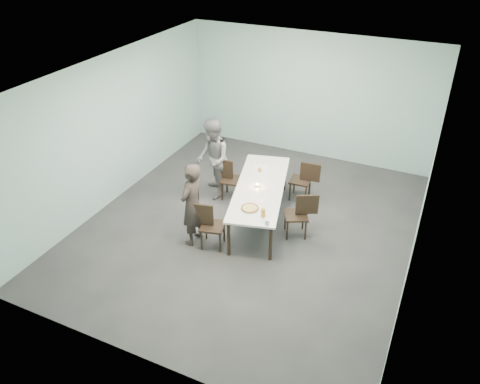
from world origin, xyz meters
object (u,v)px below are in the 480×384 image
at_px(pizza, 250,208).
at_px(beer_glass, 263,213).
at_px(table, 260,189).
at_px(tealight, 257,186).
at_px(side_plate, 262,201).
at_px(water_tumbler, 267,222).
at_px(chair_far_left, 228,176).
at_px(chair_far_right, 304,178).
at_px(chair_near_right, 301,212).
at_px(diner_far, 212,159).
at_px(amber_tumbler, 260,170).
at_px(chair_near_left, 208,222).
at_px(diner_near, 192,204).

distance_m(pizza, beer_glass, 0.33).
xyz_separation_m(table, beer_glass, (0.44, -0.92, 0.13)).
bearing_deg(tealight, side_plate, -58.52).
relative_size(pizza, water_tumbler, 3.78).
distance_m(chair_far_left, chair_far_right, 1.59).
distance_m(side_plate, tealight, 0.54).
relative_size(chair_near_right, tealight, 15.54).
distance_m(diner_far, amber_tumbler, 1.03).
bearing_deg(water_tumbler, beer_glass, 128.63).
bearing_deg(table, beer_glass, -64.48).
height_order(chair_far_left, chair_far_right, same).
distance_m(chair_far_left, pizza, 1.69).
height_order(chair_near_left, water_tumbler, chair_near_left).
xyz_separation_m(chair_far_right, pizza, (-0.42, -1.89, 0.27)).
xyz_separation_m(diner_near, side_plate, (1.06, 0.69, -0.05)).
relative_size(side_plate, beer_glass, 1.20).
distance_m(chair_near_right, water_tumbler, 1.04).
xyz_separation_m(chair_near_left, diner_near, (-0.31, -0.00, 0.30)).
bearing_deg(diner_near, diner_far, -160.77).
height_order(chair_near_left, pizza, chair_near_left).
bearing_deg(water_tumbler, table, 118.01).
distance_m(chair_near_left, pizza, 0.80).
bearing_deg(beer_glass, water_tumbler, -51.37).
bearing_deg(chair_far_left, beer_glass, -54.40).
bearing_deg(pizza, tealight, 103.40).
height_order(table, tealight, tealight).
distance_m(diner_near, side_plate, 1.26).
relative_size(diner_far, water_tumbler, 19.12).
bearing_deg(pizza, beer_glass, -21.56).
relative_size(diner_far, pizza, 5.06).
bearing_deg(amber_tumbler, side_plate, -65.40).
bearing_deg(chair_near_right, water_tumbler, 46.39).
height_order(chair_far_right, amber_tumbler, chair_far_right).
distance_m(chair_near_right, diner_far, 2.26).
bearing_deg(diner_far, table, 35.62).
height_order(chair_near_left, side_plate, chair_near_left).
distance_m(chair_far_right, diner_far, 1.96).
bearing_deg(diner_near, tealight, 149.97).
bearing_deg(chair_near_left, amber_tumbler, 66.72).
xyz_separation_m(table, chair_near_right, (0.89, -0.16, -0.19)).
xyz_separation_m(chair_far_left, beer_glass, (1.36, -1.41, 0.32)).
height_order(chair_far_left, tealight, chair_far_left).
bearing_deg(water_tumbler, chair_near_right, 72.60).
distance_m(table, pizza, 0.82).
bearing_deg(pizza, chair_far_right, 77.57).
height_order(beer_glass, water_tumbler, beer_glass).
xyz_separation_m(tealight, amber_tumbler, (-0.19, 0.57, 0.02)).
bearing_deg(side_plate, beer_glass, -64.70).
height_order(diner_far, water_tumbler, diner_far).
bearing_deg(pizza, chair_near_left, -150.61).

